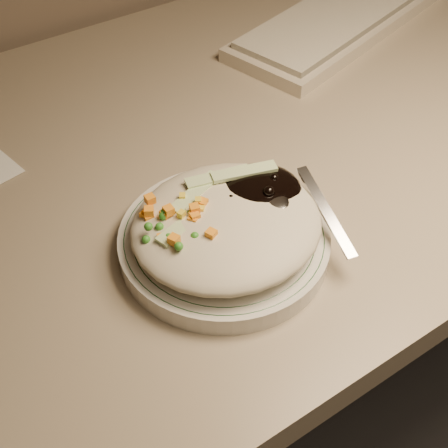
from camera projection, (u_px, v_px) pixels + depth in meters
desk at (216, 248)px, 0.91m from camera, size 1.40×0.70×0.74m
plate at (224, 242)px, 0.63m from camera, size 0.21×0.21×0.02m
plate_rim at (224, 235)px, 0.62m from camera, size 0.20×0.20×0.00m
meal at (228, 219)px, 0.61m from camera, size 0.20×0.19×0.05m
keyboard at (341, 18)px, 0.96m from camera, size 0.43×0.25×0.03m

